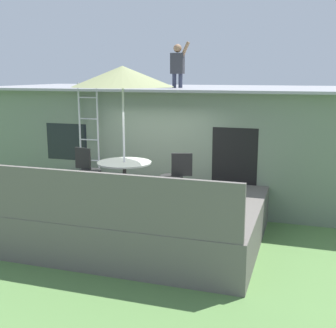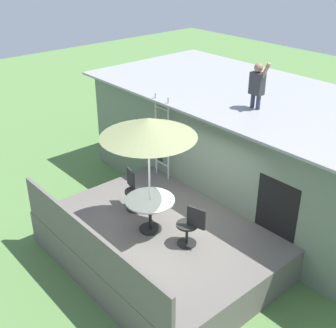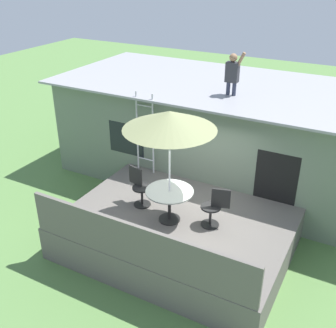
% 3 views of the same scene
% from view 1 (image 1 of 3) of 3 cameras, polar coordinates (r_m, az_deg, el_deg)
% --- Properties ---
extents(ground_plane, '(40.00, 40.00, 0.00)m').
position_cam_1_polar(ground_plane, '(9.05, -4.02, -9.08)').
color(ground_plane, '#567F42').
extents(house, '(10.50, 4.50, 2.86)m').
position_cam_1_polar(house, '(12.01, 2.26, 3.18)').
color(house, slate).
rests_on(house, ground).
extents(deck, '(4.91, 3.85, 0.80)m').
position_cam_1_polar(deck, '(8.91, -4.06, -6.68)').
color(deck, '#605B56').
rests_on(deck, ground).
extents(deck_railing, '(4.81, 0.08, 0.90)m').
position_cam_1_polar(deck_railing, '(7.04, -9.85, -4.60)').
color(deck_railing, '#605B56').
rests_on(deck_railing, deck).
extents(patio_table, '(1.04, 1.04, 0.74)m').
position_cam_1_polar(patio_table, '(8.45, -5.68, -0.79)').
color(patio_table, black).
rests_on(patio_table, deck).
extents(patio_umbrella, '(1.90, 1.90, 2.54)m').
position_cam_1_polar(patio_umbrella, '(8.26, -5.93, 11.23)').
color(patio_umbrella, silver).
rests_on(patio_umbrella, deck).
extents(step_ladder, '(0.52, 0.04, 2.20)m').
position_cam_1_polar(step_ladder, '(10.64, -10.25, 4.45)').
color(step_ladder, silver).
rests_on(step_ladder, deck).
extents(person_figure, '(0.47, 0.20, 1.11)m').
position_cam_1_polar(person_figure, '(11.04, 1.29, 13.02)').
color(person_figure, '#33384C').
rests_on(person_figure, house).
extents(patio_chair_left, '(0.61, 0.44, 0.92)m').
position_cam_1_polar(patio_chair_left, '(9.10, -10.37, -0.86)').
color(patio_chair_left, black).
rests_on(patio_chair_left, deck).
extents(patio_chair_right, '(0.61, 0.44, 0.92)m').
position_cam_1_polar(patio_chair_right, '(8.41, 0.94, -1.70)').
color(patio_chair_right, black).
rests_on(patio_chair_right, deck).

